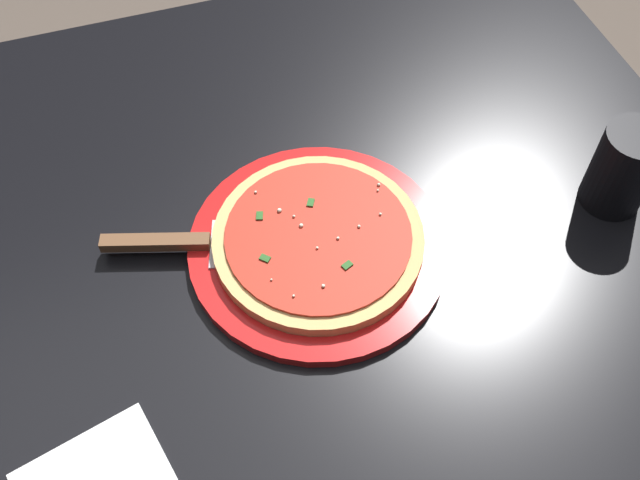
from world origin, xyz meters
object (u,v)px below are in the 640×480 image
(serving_plate, at_px, (320,246))
(pizza_server, at_px, (189,243))
(pizza, at_px, (320,238))
(cup_tall_drink, at_px, (623,169))

(serving_plate, relative_size, pizza_server, 1.41)
(pizza, height_order, pizza_server, pizza)
(pizza, distance_m, pizza_server, 0.16)
(serving_plate, relative_size, cup_tall_drink, 2.72)
(cup_tall_drink, bearing_deg, pizza_server, 170.64)
(pizza, relative_size, pizza_server, 1.13)
(pizza, xyz_separation_m, cup_tall_drink, (0.38, -0.04, 0.03))
(pizza_server, bearing_deg, pizza, -17.16)
(pizza_server, bearing_deg, serving_plate, -17.16)
(serving_plate, distance_m, pizza_server, 0.16)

